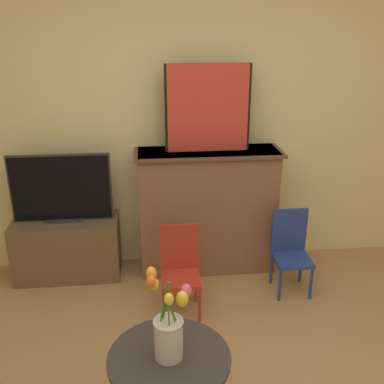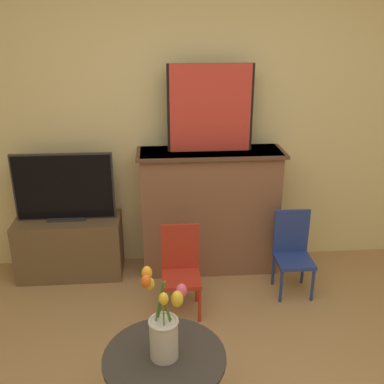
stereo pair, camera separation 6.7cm
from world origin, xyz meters
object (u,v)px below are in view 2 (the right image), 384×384
Objects in this scene: chair_red at (181,266)px; chair_blue at (292,249)px; painting at (210,108)px; tv_monitor at (64,188)px; vase_tulips at (164,328)px.

chair_blue is (0.90, 0.19, 0.00)m from chair_red.
chair_blue is (0.63, -0.41, -1.05)m from painting.
chair_red and chair_blue have the same top height.
tv_monitor reaches higher than vase_tulips.
chair_red is 1.15m from vase_tulips.
vase_tulips is at bearing -103.63° from painting.
vase_tulips reaches higher than chair_red.
painting is 1.02× the size of chair_red.
vase_tulips is (0.77, -1.67, -0.11)m from tv_monitor.
painting is 1.24m from chair_red.
chair_blue is 1.69m from vase_tulips.
vase_tulips reaches higher than chair_blue.
chair_red is at bearing -114.54° from painting.
tv_monitor is at bearing 147.87° from chair_red.
tv_monitor is 1.85m from vase_tulips.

